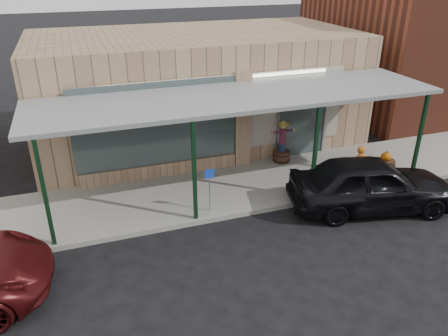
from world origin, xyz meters
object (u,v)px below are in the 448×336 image
object	(u,v)px
handicap_sign	(210,185)
barrel_pumpkin	(385,164)
barrel_scarecrow	(282,148)
parked_sedan	(371,184)

from	to	relation	value
handicap_sign	barrel_pumpkin	bearing A→B (deg)	7.68
barrel_scarecrow	barrel_pumpkin	bearing A→B (deg)	-45.75
handicap_sign	barrel_scarecrow	bearing A→B (deg)	38.38
handicap_sign	parked_sedan	xyz separation A→B (m)	(4.52, -1.13, -0.19)
barrel_pumpkin	barrel_scarecrow	bearing A→B (deg)	146.59
barrel_scarecrow	handicap_sign	xyz separation A→B (m)	(-3.41, -2.40, 0.33)
handicap_sign	parked_sedan	world-z (taller)	parked_sedan
barrel_pumpkin	handicap_sign	bearing A→B (deg)	-175.58
barrel_scarecrow	parked_sedan	size ratio (longest dim) A/B	0.30
barrel_pumpkin	parked_sedan	xyz separation A→B (m)	(-1.80, -1.62, 0.38)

